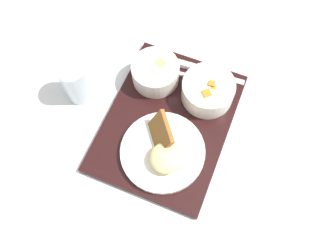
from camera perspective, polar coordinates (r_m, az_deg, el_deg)
name	(u,v)px	position (r m, az deg, el deg)	size (l,w,h in m)	color
ground_plane	(168,123)	(0.88, 0.00, -1.24)	(4.00, 4.00, 0.00)	silver
serving_tray	(168,122)	(0.87, 0.00, -1.03)	(0.39, 0.29, 0.02)	black
bowl_salad	(208,90)	(0.87, 6.46, 4.08)	(0.13, 0.13, 0.06)	silver
bowl_soup	(155,72)	(0.89, -2.02, 7.04)	(0.12, 0.12, 0.06)	silver
plate_main	(163,152)	(0.82, -0.77, -5.81)	(0.20, 0.20, 0.08)	silver
knife	(195,68)	(0.93, 4.38, 7.60)	(0.03, 0.19, 0.02)	silver
spoon	(196,78)	(0.92, 4.44, 6.07)	(0.04, 0.15, 0.01)	silver
glass_water	(77,83)	(0.90, -14.40, 5.06)	(0.07, 0.07, 0.12)	silver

